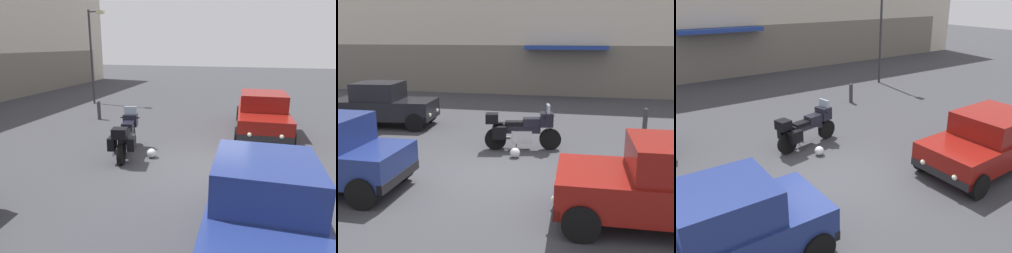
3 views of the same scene
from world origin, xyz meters
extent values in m
plane|color=#38383D|center=(0.00, 0.00, 0.00)|extent=(80.00, 80.00, 0.00)
cube|color=#6D675C|center=(0.00, 13.09, 1.40)|extent=(35.52, 0.12, 2.80)
cube|color=navy|center=(1.00, 12.66, 2.70)|extent=(4.40, 1.10, 0.20)
cylinder|color=black|center=(1.27, 2.53, 0.32)|extent=(0.66, 0.27, 0.64)
cylinder|color=black|center=(-0.31, 2.19, 0.32)|extent=(0.66, 0.27, 0.64)
cylinder|color=#B7B7BC|center=(1.25, 2.52, 0.75)|extent=(0.33, 0.14, 0.68)
cube|color=#B7B7BC|center=(0.44, 2.35, 0.42)|extent=(0.67, 0.51, 0.36)
cube|color=black|center=(0.44, 2.35, 0.66)|extent=(1.13, 0.50, 0.28)
cube|color=black|center=(0.73, 2.41, 0.84)|extent=(0.58, 0.44, 0.24)
cube|color=black|center=(0.24, 2.31, 0.80)|extent=(0.61, 0.41, 0.12)
cube|color=black|center=(1.15, 2.50, 0.92)|extent=(0.44, 0.50, 0.40)
cube|color=#8C9EAD|center=(1.19, 2.51, 1.22)|extent=(0.16, 0.41, 0.28)
sphere|color=#EAEACC|center=(1.33, 2.54, 0.92)|extent=(0.14, 0.14, 0.14)
cylinder|color=black|center=(1.08, 2.48, 1.02)|extent=(0.17, 0.62, 0.04)
cylinder|color=#B7B7BC|center=(-0.19, 2.43, 0.30)|extent=(0.56, 0.20, 0.09)
cube|color=black|center=(-0.25, 2.49, 0.58)|extent=(0.43, 0.28, 0.36)
cube|color=black|center=(-0.14, 1.95, 0.58)|extent=(0.43, 0.28, 0.36)
cube|color=black|center=(-0.41, 2.17, 0.95)|extent=(0.43, 0.47, 0.28)
cylinder|color=black|center=(0.26, 2.50, 0.15)|extent=(0.05, 0.13, 0.29)
sphere|color=silver|center=(0.41, 1.54, 0.14)|extent=(0.28, 0.28, 0.28)
cube|color=navy|center=(-3.33, -1.50, 0.66)|extent=(3.81, 1.67, 0.68)
cube|color=navy|center=(-3.18, -1.49, 1.32)|extent=(1.61, 1.52, 0.64)
cube|color=#8C9EAD|center=(-2.43, -1.49, 1.32)|extent=(0.07, 1.39, 0.51)
cube|color=black|center=(-1.48, -1.48, 0.42)|extent=(0.13, 1.64, 0.20)
cylinder|color=black|center=(-1.87, -2.27, 0.32)|extent=(0.64, 0.22, 0.64)
cylinder|color=black|center=(-1.88, -0.71, 0.32)|extent=(0.64, 0.22, 0.64)
cube|color=maroon|center=(4.09, -1.68, 0.64)|extent=(4.55, 1.89, 0.64)
cube|color=maroon|center=(4.04, -1.68, 1.26)|extent=(1.95, 1.67, 0.60)
cube|color=#8C9EAD|center=(3.14, -1.71, 1.26)|extent=(0.10, 1.50, 0.51)
cube|color=#8C9EAD|center=(4.94, -1.66, 1.26)|extent=(0.10, 1.50, 0.48)
cube|color=black|center=(1.89, -1.75, 0.42)|extent=(0.17, 1.76, 0.20)
cylinder|color=black|center=(2.31, -2.57, 0.32)|extent=(0.65, 0.24, 0.64)
cylinder|color=black|center=(2.26, -0.89, 0.32)|extent=(0.65, 0.24, 0.64)
cylinder|color=black|center=(5.86, -0.79, 0.32)|extent=(0.65, 0.24, 0.64)
sphere|color=silver|center=(1.85, -2.23, 0.54)|extent=(0.14, 0.14, 0.14)
sphere|color=silver|center=(1.83, -1.26, 0.54)|extent=(0.14, 0.14, 0.14)
cylinder|color=#2D2D33|center=(7.67, 7.47, 2.55)|extent=(0.12, 0.12, 5.10)
cylinder|color=#333338|center=(4.29, 5.35, 0.39)|extent=(0.16, 0.16, 0.79)
sphere|color=#333338|center=(4.29, 5.35, 0.79)|extent=(0.16, 0.16, 0.16)
camera|label=1|loc=(-7.56, -1.18, 3.28)|focal=31.80mm
camera|label=2|loc=(2.35, -8.38, 3.29)|focal=40.71mm
camera|label=3|loc=(-4.28, -6.60, 4.56)|focal=36.96mm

